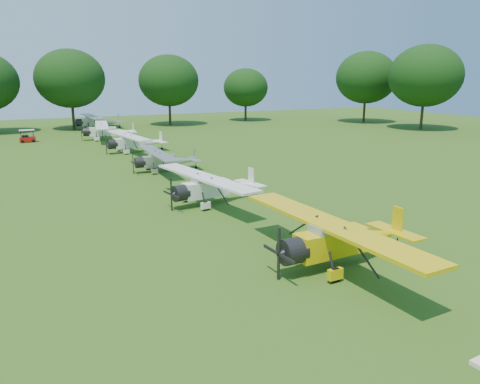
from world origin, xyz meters
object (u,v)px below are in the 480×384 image
object	(u,v)px
aircraft_2	(341,237)
aircraft_7	(96,121)
aircraft_6	(107,130)
aircraft_3	(212,185)
aircraft_4	(164,159)
aircraft_5	(134,141)
golf_cart	(27,138)

from	to	relation	value
aircraft_2	aircraft_7	world-z (taller)	aircraft_7
aircraft_6	aircraft_3	bearing A→B (deg)	-80.75
aircraft_4	aircraft_5	distance (m)	12.41
aircraft_6	golf_cart	distance (m)	10.32
aircraft_5	aircraft_2	bearing A→B (deg)	-95.54
aircraft_5	aircraft_7	size ratio (longest dim) A/B	0.92
aircraft_3	aircraft_5	bearing A→B (deg)	79.40
aircraft_4	aircraft_7	world-z (taller)	aircraft_7
aircraft_3	aircraft_7	distance (m)	51.35
aircraft_6	aircraft_7	xyz separation A→B (m)	(0.93, 14.30, 0.05)
aircraft_3	aircraft_7	world-z (taller)	aircraft_7
aircraft_6	aircraft_7	world-z (taller)	aircraft_7
aircraft_2	aircraft_4	size ratio (longest dim) A/B	1.21
aircraft_3	golf_cart	size ratio (longest dim) A/B	5.67
aircraft_2	aircraft_4	bearing A→B (deg)	89.01
aircraft_3	aircraft_6	xyz separation A→B (m)	(-0.29, 37.05, 0.08)
aircraft_4	aircraft_6	xyz separation A→B (m)	(-0.59, 24.71, 0.20)
aircraft_3	golf_cart	distance (m)	40.49
aircraft_7	golf_cart	world-z (taller)	aircraft_7
aircraft_3	aircraft_5	distance (m)	24.75
aircraft_7	aircraft_2	bearing A→B (deg)	-91.59
aircraft_6	aircraft_7	distance (m)	14.33
aircraft_6	golf_cart	world-z (taller)	aircraft_6
aircraft_3	aircraft_4	bearing A→B (deg)	79.08
aircraft_5	aircraft_7	distance (m)	26.59
aircraft_2	aircraft_3	distance (m)	12.71
aircraft_2	aircraft_4	distance (m)	25.01
aircraft_2	aircraft_5	xyz separation A→B (m)	(-0.68, 37.40, -0.09)
aircraft_3	aircraft_6	distance (m)	37.05
aircraft_5	aircraft_6	bearing A→B (deg)	86.94
aircraft_2	aircraft_4	world-z (taller)	aircraft_2
golf_cart	aircraft_2	bearing A→B (deg)	-78.01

